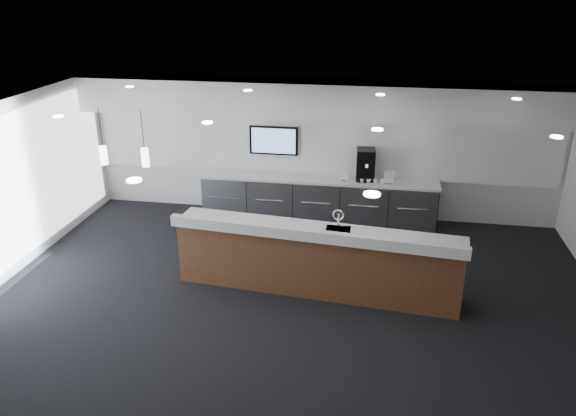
# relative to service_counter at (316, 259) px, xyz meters

# --- Properties ---
(ground) EXTENTS (10.00, 10.00, 0.00)m
(ground) POSITION_rel_service_counter_xyz_m (-0.33, -0.64, -0.58)
(ground) COLOR black
(ground) RESTS_ON ground
(ceiling) EXTENTS (10.00, 8.00, 0.02)m
(ceiling) POSITION_rel_service_counter_xyz_m (-0.33, -0.64, 2.42)
(ceiling) COLOR black
(ceiling) RESTS_ON back_wall
(back_wall) EXTENTS (10.00, 0.02, 3.00)m
(back_wall) POSITION_rel_service_counter_xyz_m (-0.33, 3.36, 0.92)
(back_wall) COLOR silver
(back_wall) RESTS_ON ground
(soffit_bulkhead) EXTENTS (10.00, 0.90, 0.70)m
(soffit_bulkhead) POSITION_rel_service_counter_xyz_m (-0.33, 2.91, 2.07)
(soffit_bulkhead) COLOR white
(soffit_bulkhead) RESTS_ON back_wall
(alcove_panel) EXTENTS (9.80, 0.06, 1.40)m
(alcove_panel) POSITION_rel_service_counter_xyz_m (-0.33, 3.33, 1.02)
(alcove_panel) COLOR white
(alcove_panel) RESTS_ON back_wall
(back_credenza) EXTENTS (5.06, 0.66, 0.95)m
(back_credenza) POSITION_rel_service_counter_xyz_m (-0.33, 3.00, -0.10)
(back_credenza) COLOR #9DA0A6
(back_credenza) RESTS_ON ground
(wall_tv) EXTENTS (1.05, 0.08, 0.62)m
(wall_tv) POSITION_rel_service_counter_xyz_m (-1.33, 3.26, 1.07)
(wall_tv) COLOR black
(wall_tv) RESTS_ON back_wall
(pendant_left) EXTENTS (0.12, 0.12, 0.30)m
(pendant_left) POSITION_rel_service_counter_xyz_m (-2.73, 0.16, 1.67)
(pendant_left) COLOR #FFECC6
(pendant_left) RESTS_ON ceiling
(pendant_right) EXTENTS (0.12, 0.12, 0.30)m
(pendant_right) POSITION_rel_service_counter_xyz_m (-3.43, 0.16, 1.67)
(pendant_right) COLOR #FFECC6
(pendant_right) RESTS_ON ceiling
(ceiling_can_lights) EXTENTS (7.00, 5.00, 0.02)m
(ceiling_can_lights) POSITION_rel_service_counter_xyz_m (-0.33, -0.64, 2.39)
(ceiling_can_lights) COLOR white
(ceiling_can_lights) RESTS_ON ceiling
(service_counter) EXTENTS (4.80, 1.26, 1.49)m
(service_counter) POSITION_rel_service_counter_xyz_m (0.00, 0.00, 0.00)
(service_counter) COLOR #55301C
(service_counter) RESTS_ON ground
(coffee_machine) EXTENTS (0.40, 0.52, 0.66)m
(coffee_machine) POSITION_rel_service_counter_xyz_m (0.65, 3.07, 0.70)
(coffee_machine) COLOR black
(coffee_machine) RESTS_ON back_credenza
(info_sign_left) EXTENTS (0.15, 0.05, 0.21)m
(info_sign_left) POSITION_rel_service_counter_xyz_m (0.24, 2.93, 0.48)
(info_sign_left) COLOR silver
(info_sign_left) RESTS_ON back_credenza
(info_sign_right) EXTENTS (0.20, 0.04, 0.27)m
(info_sign_right) POSITION_rel_service_counter_xyz_m (1.14, 2.87, 0.51)
(info_sign_right) COLOR silver
(info_sign_right) RESTS_ON back_credenza
(cup_0) EXTENTS (0.09, 0.09, 0.09)m
(cup_0) POSITION_rel_service_counter_xyz_m (1.02, 2.88, 0.42)
(cup_0) COLOR white
(cup_0) RESTS_ON back_credenza
(cup_1) EXTENTS (0.13, 0.13, 0.09)m
(cup_1) POSITION_rel_service_counter_xyz_m (0.88, 2.88, 0.42)
(cup_1) COLOR white
(cup_1) RESTS_ON back_credenza
(cup_2) EXTENTS (0.12, 0.12, 0.09)m
(cup_2) POSITION_rel_service_counter_xyz_m (0.74, 2.88, 0.42)
(cup_2) COLOR white
(cup_2) RESTS_ON back_credenza
(cup_3) EXTENTS (0.12, 0.12, 0.09)m
(cup_3) POSITION_rel_service_counter_xyz_m (0.60, 2.88, 0.42)
(cup_3) COLOR white
(cup_3) RESTS_ON back_credenza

